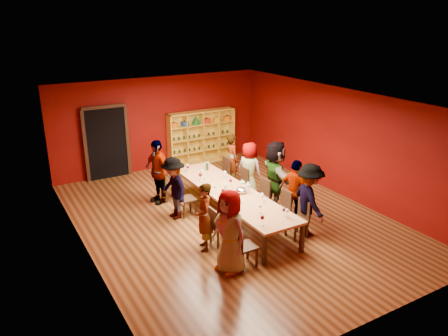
{
  "coord_description": "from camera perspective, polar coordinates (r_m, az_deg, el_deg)",
  "views": [
    {
      "loc": [
        -5.08,
        -8.5,
        4.9
      ],
      "look_at": [
        0.15,
        0.58,
        1.15
      ],
      "focal_mm": 35.0,
      "sensor_mm": 36.0,
      "label": 1
    }
  ],
  "objects": [
    {
      "name": "wine_glass_19",
      "position": [
        11.56,
        0.13,
        -0.61
      ],
      "size": [
        0.08,
        0.08,
        0.19
      ],
      "color": "white",
      "rests_on": "tasting_table"
    },
    {
      "name": "wine_glass_14",
      "position": [
        11.34,
        -3.1,
        -0.93
      ],
      "size": [
        0.09,
        0.09,
        0.22
      ],
      "color": "white",
      "rests_on": "tasting_table"
    },
    {
      "name": "carafe_a",
      "position": [
        10.61,
        0.27,
        -2.71
      ],
      "size": [
        0.1,
        0.1,
        0.23
      ],
      "color": "white",
      "rests_on": "tasting_table"
    },
    {
      "name": "wine_glass_6",
      "position": [
        10.14,
        5.01,
        -3.74
      ],
      "size": [
        0.07,
        0.07,
        0.18
      ],
      "color": "white",
      "rests_on": "tasting_table"
    },
    {
      "name": "chair_person_left_4",
      "position": [
        12.02,
        -7.48,
        -1.97
      ],
      "size": [
        0.42,
        0.42,
        0.89
      ],
      "color": "black",
      "rests_on": "ground"
    },
    {
      "name": "person_left_3",
      "position": [
        10.86,
        -6.58,
        -2.64
      ],
      "size": [
        0.47,
        1.05,
        1.59
      ],
      "primitive_type": "imported",
      "rotation": [
        0.0,
        0.0,
        -1.53
      ],
      "color": "#D48E93",
      "rests_on": "ground"
    },
    {
      "name": "chair_person_right_0",
      "position": [
        10.17,
        9.88,
        -6.29
      ],
      "size": [
        0.42,
        0.42,
        0.89
      ],
      "color": "black",
      "rests_on": "ground"
    },
    {
      "name": "person_left_4",
      "position": [
        11.81,
        -8.65,
        -0.45
      ],
      "size": [
        0.7,
        1.11,
        1.76
      ],
      "primitive_type": "imported",
      "rotation": [
        0.0,
        0.0,
        -1.33
      ],
      "color": "#505055",
      "rests_on": "ground"
    },
    {
      "name": "chair_person_left_0",
      "position": [
        8.91,
        2.36,
        -9.96
      ],
      "size": [
        0.42,
        0.42,
        0.89
      ],
      "color": "black",
      "rests_on": "ground"
    },
    {
      "name": "wine_glass_5",
      "position": [
        9.91,
        1.44,
        -4.26
      ],
      "size": [
        0.07,
        0.07,
        0.18
      ],
      "color": "white",
      "rests_on": "tasting_table"
    },
    {
      "name": "wine_glass_1",
      "position": [
        11.62,
        -2.89,
        -0.44
      ],
      "size": [
        0.09,
        0.09,
        0.21
      ],
      "color": "white",
      "rests_on": "tasting_table"
    },
    {
      "name": "wine_glass_16",
      "position": [
        11.17,
        -2.51,
        -1.4
      ],
      "size": [
        0.07,
        0.07,
        0.19
      ],
      "color": "white",
      "rests_on": "tasting_table"
    },
    {
      "name": "person_right_0",
      "position": [
        10.16,
        11.07,
        -4.11
      ],
      "size": [
        0.68,
        1.18,
        1.72
      ],
      "primitive_type": "imported",
      "rotation": [
        0.0,
        0.0,
        1.36
      ],
      "color": "#4E4E53",
      "rests_on": "ground"
    },
    {
      "name": "wine_glass_0",
      "position": [
        9.77,
        2.1,
        -4.62
      ],
      "size": [
        0.07,
        0.07,
        0.18
      ],
      "color": "white",
      "rests_on": "tasting_table"
    },
    {
      "name": "person_right_3",
      "position": [
        12.07,
        3.33,
        -0.26
      ],
      "size": [
        0.68,
        0.87,
        1.58
      ],
      "primitive_type": "imported",
      "rotation": [
        0.0,
        0.0,
        1.96
      ],
      "color": "#4D4D52",
      "rests_on": "ground"
    },
    {
      "name": "tasting_table",
      "position": [
        10.76,
        0.86,
        -3.29
      ],
      "size": [
        1.1,
        4.5,
        0.75
      ],
      "color": "#BC7E4E",
      "rests_on": "ground"
    },
    {
      "name": "person_right_4",
      "position": [
        12.89,
        1.08,
        1.08
      ],
      "size": [
        0.47,
        0.61,
        1.57
      ],
      "primitive_type": "imported",
      "rotation": [
        0.0,
        0.0,
        1.48
      ],
      "color": "#141737",
      "rests_on": "ground"
    },
    {
      "name": "room_shell",
      "position": [
        10.47,
        0.89,
        0.75
      ],
      "size": [
        7.1,
        9.1,
        3.04
      ],
      "color": "#502D15",
      "rests_on": "ground"
    },
    {
      "name": "doorway",
      "position": [
        13.87,
        -15.11,
        3.2
      ],
      "size": [
        1.4,
        0.17,
        2.3
      ],
      "color": "black",
      "rests_on": "ground"
    },
    {
      "name": "spittoon_bowl",
      "position": [
        10.63,
        2.31,
        -2.92
      ],
      "size": [
        0.28,
        0.28,
        0.15
      ],
      "primitive_type": "ellipsoid",
      "color": "silver",
      "rests_on": "tasting_table"
    },
    {
      "name": "wine_glass_7",
      "position": [
        12.26,
        -2.2,
        0.64
      ],
      "size": [
        0.08,
        0.08,
        0.21
      ],
      "color": "white",
      "rests_on": "tasting_table"
    },
    {
      "name": "chair_person_right_3",
      "position": [
        12.04,
        2.24,
        -1.79
      ],
      "size": [
        0.42,
        0.42,
        0.89
      ],
      "color": "black",
      "rests_on": "ground"
    },
    {
      "name": "chair_person_left_1",
      "position": [
        9.66,
        -0.82,
        -7.42
      ],
      "size": [
        0.42,
        0.42,
        0.89
      ],
      "color": "black",
      "rests_on": "ground"
    },
    {
      "name": "wine_glass_9",
      "position": [
        10.6,
        -1.14,
        -2.52
      ],
      "size": [
        0.08,
        0.08,
        0.2
      ],
      "color": "white",
      "rests_on": "tasting_table"
    },
    {
      "name": "wine_glass_8",
      "position": [
        10.98,
        0.86,
        -1.7
      ],
      "size": [
        0.08,
        0.08,
        0.2
      ],
      "color": "white",
      "rests_on": "tasting_table"
    },
    {
      "name": "wine_glass_18",
      "position": [
        10.39,
        -0.15,
        -3.01
      ],
      "size": [
        0.08,
        0.08,
        0.19
      ],
      "color": "white",
      "rests_on": "tasting_table"
    },
    {
      "name": "wine_glass_20",
      "position": [
        9.6,
        4.76,
        -5.05
      ],
      "size": [
        0.08,
        0.08,
        0.19
      ],
      "color": "white",
      "rests_on": "tasting_table"
    },
    {
      "name": "person_left_0",
      "position": [
        8.6,
        0.73,
        -8.3
      ],
      "size": [
        0.61,
        0.92,
        1.73
      ],
      "primitive_type": "imported",
      "rotation": [
        0.0,
        0.0,
        -1.38
      ],
      "color": "#6190C9",
      "rests_on": "ground"
    },
    {
      "name": "wine_glass_4",
      "position": [
        9.07,
        5.03,
        -6.52
      ],
      "size": [
        0.09,
        0.09,
        0.21
      ],
      "color": "white",
      "rests_on": "tasting_table"
    },
    {
      "name": "wine_glass_11",
      "position": [
        12.09,
        -4.81,
        0.3
      ],
      "size": [
        0.08,
        0.08,
        0.2
      ],
      "color": "white",
      "rests_on": "tasting_table"
    },
    {
      "name": "wine_bottle",
      "position": [
        12.11,
        -2.22,
        0.18
      ],
      "size": [
        0.09,
        0.09,
        0.28
      ],
      "color": "#123315",
      "rests_on": "tasting_table"
    },
    {
      "name": "carafe_b",
      "position": [
        10.6,
        3.16,
        -2.67
      ],
      "size": [
        0.14,
        0.14,
        0.28
      ],
      "color": "white",
      "rests_on": "tasting_table"
    },
    {
      "name": "wine_glass_15",
      "position": [
        10.21,
        5.0,
        -3.51
      ],
      "size": [
        0.08,
        0.08,
        0.19
      ],
      "color": "white",
      "rests_on": "tasting_table"
    },
    {
      "name": "wine_glass_13",
      "position": [
        9.51,
        7.82,
        -5.48
      ],
      "size": [
        0.07,
        0.07,
        0.18
      ],
      "color": "white",
      "rests_on": "tasting_table"
    },
    {
      "name": "chair_person_left_3",
      "position": [
        11.08,
        -5.24,
        -3.81
      ],
      "size": [
        0.42,
        0.42,
        0.89
      ],
      "color": "black",
      "rests_on": "ground"
    },
    {
      "name": "wine_glass_10",
      "position": [
        11.48,
        0.12,
        -0.74
      ],
      "size": [
        0.08,
        0.08,
        0.2
      ],
      "color": "white",
      "rests_on": "tasting_table"
    },
    {
      "name": "wine_glass_3",
      "position": [
        10.88,
        2.25,
        -1.95
      ],
      "size": [
        0.08,
        0.08,
        0.19
      ],
      "color": "white",
      "rests_on": "tasting_table"
    },
    {
      "name": "person_right_1",
      "position": [
        10.73,
        9.31,
        -3.06
      ],
      "size": [
        0.66,
        1.02,
        1.6
      ],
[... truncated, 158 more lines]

